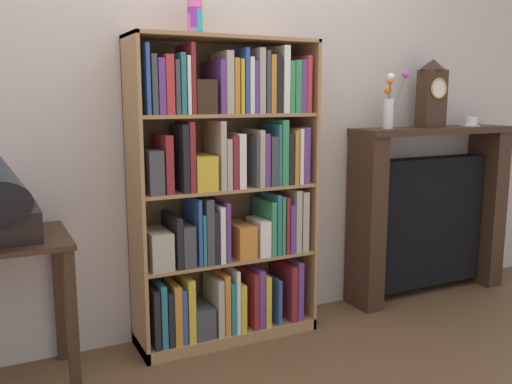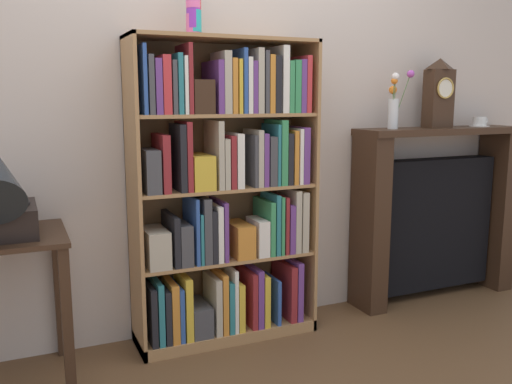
% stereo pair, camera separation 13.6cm
% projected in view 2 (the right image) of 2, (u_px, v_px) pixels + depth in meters
% --- Properties ---
extents(ground_plane, '(8.23, 6.40, 0.02)m').
position_uv_depth(ground_plane, '(235.00, 346.00, 2.88)').
color(ground_plane, brown).
extents(wall_back, '(5.23, 0.08, 2.60)m').
position_uv_depth(wall_back, '(242.00, 93.00, 3.02)').
color(wall_back, beige).
rests_on(wall_back, ground).
extents(bookshelf, '(0.96, 0.31, 1.57)m').
position_uv_depth(bookshelf, '(226.00, 200.00, 2.86)').
color(bookshelf, '#A87A4C').
rests_on(bookshelf, ground).
extents(cup_stack, '(0.07, 0.08, 0.29)m').
position_uv_depth(cup_stack, '(193.00, 5.00, 2.64)').
color(cup_stack, pink).
rests_on(cup_stack, bookshelf).
extents(side_table_left, '(0.55, 0.50, 0.69)m').
position_uv_depth(side_table_left, '(1.00, 274.00, 2.38)').
color(side_table_left, '#382316').
rests_on(side_table_left, ground).
extents(fireplace_mantel, '(1.14, 0.28, 1.09)m').
position_uv_depth(fireplace_mantel, '(434.00, 215.00, 3.51)').
color(fireplace_mantel, '#382316').
rests_on(fireplace_mantel, ground).
extents(mantel_clock, '(0.16, 0.11, 0.42)m').
position_uv_depth(mantel_clock, '(439.00, 93.00, 3.34)').
color(mantel_clock, '#382316').
rests_on(mantel_clock, fireplace_mantel).
extents(flower_vase, '(0.14, 0.14, 0.34)m').
position_uv_depth(flower_vase, '(395.00, 102.00, 3.21)').
color(flower_vase, silver).
rests_on(flower_vase, fireplace_mantel).
extents(teacup_with_saucer, '(0.13, 0.12, 0.06)m').
position_uv_depth(teacup_with_saucer, '(480.00, 122.00, 3.51)').
color(teacup_with_saucer, white).
rests_on(teacup_with_saucer, fireplace_mantel).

